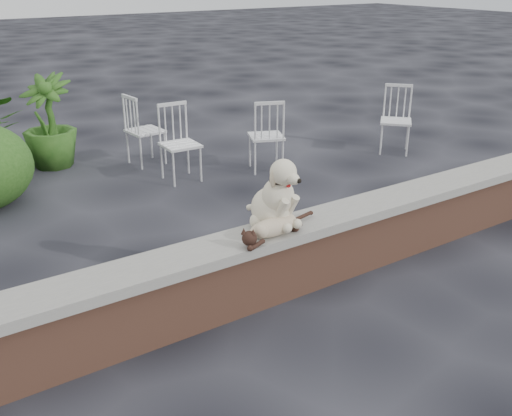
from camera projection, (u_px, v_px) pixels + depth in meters
ground at (341, 271)px, 5.09m from camera, size 60.00×60.00×0.00m
brick_wall at (342, 245)px, 5.00m from camera, size 6.00×0.30×0.50m
capstone at (344, 214)px, 4.88m from camera, size 6.20×0.40×0.08m
dog at (271, 191)px, 4.44m from camera, size 0.47×0.57×0.59m
cat at (274, 226)px, 4.37m from camera, size 0.99×0.40×0.16m
chair_d at (396, 120)px, 8.19m from camera, size 0.79×0.79×0.94m
chair_b at (180, 143)px, 7.09m from camera, size 0.58×0.58×0.94m
chair_e at (145, 130)px, 7.70m from camera, size 0.61×0.61×0.94m
chair_c at (266, 135)px, 7.46m from camera, size 0.73×0.73×0.94m
potted_plant_b at (49, 121)px, 7.54m from camera, size 0.96×0.96×1.22m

